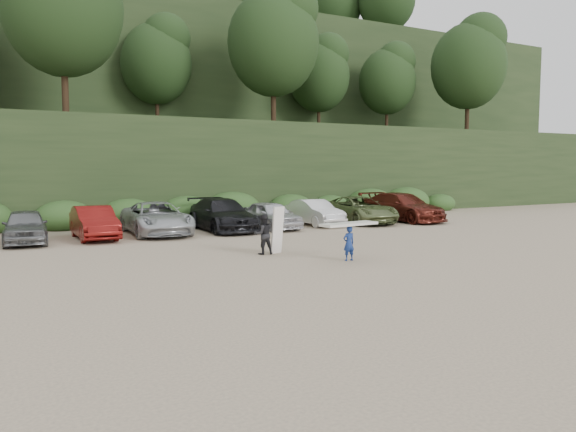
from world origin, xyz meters
TOP-DOWN VIEW (x-y plane):
  - ground at (0.00, 0.00)m, footprint 120.00×120.00m
  - hillside_backdrop at (-0.26, 35.93)m, footprint 90.00×41.50m
  - parked_cars at (-2.09, 9.91)m, footprint 34.28×6.32m
  - child_surfer at (1.99, -0.27)m, footprint 2.23×0.86m
  - adult_surfer at (0.10, 2.37)m, footprint 1.21×0.63m

SIDE VIEW (x-z plane):
  - ground at x=0.00m, z-range 0.00..0.00m
  - adult_surfer at x=0.10m, z-range -0.12..1.62m
  - parked_cars at x=-2.09m, z-range -0.07..1.58m
  - child_surfer at x=1.99m, z-range 0.23..1.54m
  - hillside_backdrop at x=-0.26m, z-range -2.78..25.22m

